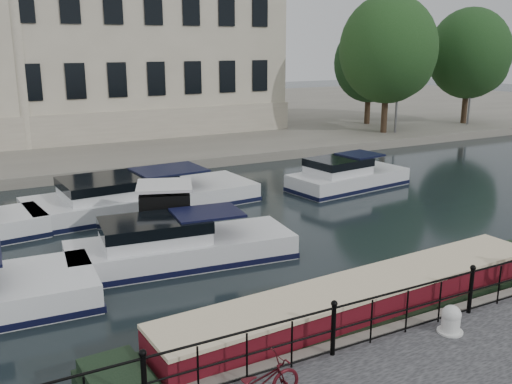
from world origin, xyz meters
The scene contains 10 objects.
ground_plane centered at (0.00, 0.00, 0.00)m, with size 160.00×160.00×0.00m, color black.
far_bank centered at (0.00, 39.00, 0.28)m, with size 120.00×42.00×0.55m, color #6B665B.
railing centered at (0.00, -2.25, 1.20)m, with size 24.14×0.14×1.22m.
civic_building centered at (-1.00, 34.71, 7.04)m, with size 53.55×31.84×16.85m.
lamp_posts centered at (26.00, 20.70, 4.80)m, with size 8.24×1.55×8.07m.
mooring_bollard centered at (2.87, -2.73, 0.85)m, with size 0.57×0.57×0.65m.
narrowboat centered at (2.04, -0.78, 0.37)m, with size 13.86×2.54×1.51m.
harbour_hut centered at (-0.13, 7.50, 0.95)m, with size 3.13×2.88×2.16m.
cabin_cruisers centered at (-2.20, 8.67, 0.37)m, with size 26.86×10.92×1.99m.
trees centered at (25.05, 22.10, 5.80)m, with size 15.67×10.45×9.64m.
Camera 1 is at (-6.44, -10.80, 6.80)m, focal length 40.00 mm.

